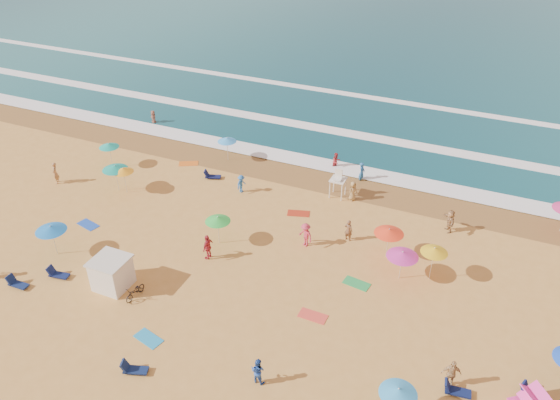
% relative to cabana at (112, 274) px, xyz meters
% --- Properties ---
extents(ground, '(220.00, 220.00, 0.00)m').
position_rel_cabana_xyz_m(ground, '(5.01, 5.50, -1.00)').
color(ground, gold).
rests_on(ground, ground).
extents(ocean, '(220.00, 140.00, 0.18)m').
position_rel_cabana_xyz_m(ocean, '(5.01, 89.50, -1.00)').
color(ocean, '#0C4756').
rests_on(ocean, ground).
extents(wet_sand, '(220.00, 220.00, 0.00)m').
position_rel_cabana_xyz_m(wet_sand, '(5.01, 18.00, -0.99)').
color(wet_sand, olive).
rests_on(wet_sand, ground).
extents(surf_foam, '(200.00, 18.70, 0.05)m').
position_rel_cabana_xyz_m(surf_foam, '(5.01, 26.82, -0.90)').
color(surf_foam, white).
rests_on(surf_foam, ground).
extents(cabana, '(2.00, 2.00, 2.00)m').
position_rel_cabana_xyz_m(cabana, '(0.00, 0.00, 0.00)').
color(cabana, white).
rests_on(cabana, ground).
extents(cabana_roof, '(2.20, 2.20, 0.12)m').
position_rel_cabana_xyz_m(cabana_roof, '(0.00, 0.00, 1.06)').
color(cabana_roof, silver).
rests_on(cabana_roof, cabana).
extents(bicycle, '(0.68, 1.70, 0.88)m').
position_rel_cabana_xyz_m(bicycle, '(1.90, -0.30, -0.56)').
color(bicycle, black).
rests_on(bicycle, ground).
extents(lifeguard_stand, '(1.20, 1.20, 2.10)m').
position_rel_cabana_xyz_m(lifeguard_stand, '(9.61, 16.05, 0.05)').
color(lifeguard_stand, white).
rests_on(lifeguard_stand, ground).
extents(beach_umbrellas, '(44.85, 29.35, 0.78)m').
position_rel_cabana_xyz_m(beach_umbrellas, '(9.55, 6.46, 1.10)').
color(beach_umbrellas, red).
rests_on(beach_umbrellas, ground).
extents(loungers, '(52.79, 22.22, 0.34)m').
position_rel_cabana_xyz_m(loungers, '(8.66, 1.17, -0.83)').
color(loungers, '#0F1E4E').
rests_on(loungers, ground).
extents(towels, '(47.43, 25.55, 0.03)m').
position_rel_cabana_xyz_m(towels, '(6.67, 3.73, -0.98)').
color(towels, red).
rests_on(towels, ground).
extents(beachgoers, '(34.43, 25.88, 2.13)m').
position_rel_cabana_xyz_m(beachgoers, '(5.97, 9.37, -0.18)').
color(beachgoers, '#A5824C').
rests_on(beachgoers, ground).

